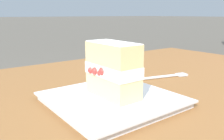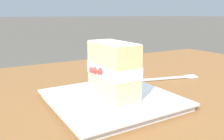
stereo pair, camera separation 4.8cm
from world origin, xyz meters
name	(u,v)px [view 1 (the left image)]	position (x,y,z in m)	size (l,w,h in m)	color
dessert_plate	(112,100)	(0.17, 0.23, 0.71)	(0.25, 0.25, 0.02)	white
cake_slice	(113,70)	(0.17, 0.23, 0.77)	(0.12, 0.07, 0.11)	#EAD18C
dessert_fork	(165,76)	(0.24, -0.01, 0.70)	(0.06, 0.17, 0.01)	silver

